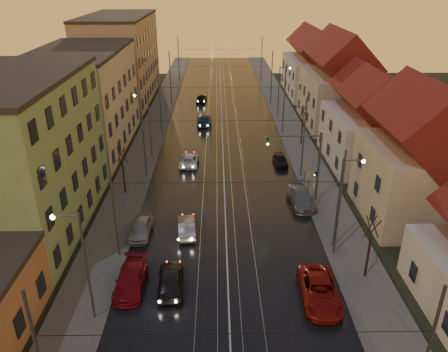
{
  "coord_description": "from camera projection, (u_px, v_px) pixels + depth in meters",
  "views": [
    {
      "loc": [
        -0.7,
        -20.14,
        20.52
      ],
      "look_at": [
        -0.08,
        18.17,
        2.78
      ],
      "focal_mm": 35.0,
      "sensor_mm": 36.0,
      "label": 1
    }
  ],
  "objects": [
    {
      "name": "catenary_pole_r_2",
      "position": [
        304.0,
        138.0,
        46.92
      ],
      "size": [
        0.16,
        0.16,
        9.0
      ],
      "primitive_type": "cylinder",
      "color": "#595B60",
      "rests_on": "ground"
    },
    {
      "name": "catenary_pole_r_1",
      "position": [
        339.0,
        205.0,
        33.31
      ],
      "size": [
        0.16,
        0.16,
        9.0
      ],
      "primitive_type": "cylinder",
      "color": "#595B60",
      "rests_on": "ground"
    },
    {
      "name": "catenary_pole_l_2",
      "position": [
        144.0,
        139.0,
        46.67
      ],
      "size": [
        0.16,
        0.16,
        9.0
      ],
      "primitive_type": "cylinder",
      "color": "#595B60",
      "rests_on": "ground"
    },
    {
      "name": "driving_car_0",
      "position": [
        171.0,
        280.0,
        31.05
      ],
      "size": [
        2.09,
        4.59,
        1.53
      ],
      "primitive_type": "imported",
      "rotation": [
        0.0,
        0.0,
        3.21
      ],
      "color": "black",
      "rests_on": "ground"
    },
    {
      "name": "traffic_light_mast",
      "position": [
        309.0,
        159.0,
        41.43
      ],
      "size": [
        5.3,
        0.32,
        7.2
      ],
      "color": "#595B60",
      "rests_on": "ground"
    },
    {
      "name": "bare_tree_0",
      "position": [
        123.0,
        172.0,
        43.86
      ],
      "size": [
        1.09,
        1.09,
        5.11
      ],
      "color": "black",
      "rests_on": "ground"
    },
    {
      "name": "catenary_pole_l_5",
      "position": [
        179.0,
        60.0,
        90.22
      ],
      "size": [
        0.16,
        0.16,
        9.0
      ],
      "primitive_type": "cylinder",
      "color": "#595B60",
      "rests_on": "ground"
    },
    {
      "name": "street_lamp_1",
      "position": [
        343.0,
        195.0,
        34.07
      ],
      "size": [
        1.75,
        0.32,
        8.0
      ],
      "color": "#595B60",
      "rests_on": "ground"
    },
    {
      "name": "parked_right_2",
      "position": [
        280.0,
        160.0,
        51.43
      ],
      "size": [
        1.59,
        3.8,
        1.29
      ],
      "primitive_type": "imported",
      "rotation": [
        0.0,
        0.0,
        0.02
      ],
      "color": "black",
      "rests_on": "ground"
    },
    {
      "name": "street_lamp_2",
      "position": [
        147.0,
        119.0,
        51.94
      ],
      "size": [
        1.75,
        0.32,
        8.0
      ],
      "color": "#595B60",
      "rests_on": "ground"
    },
    {
      "name": "tram_rail_0",
      "position": [
        207.0,
        130.0,
        63.15
      ],
      "size": [
        0.06,
        120.0,
        0.03
      ],
      "primitive_type": "cube",
      "color": "gray",
      "rests_on": "road"
    },
    {
      "name": "parked_left_2",
      "position": [
        131.0,
        279.0,
        31.16
      ],
      "size": [
        2.04,
        4.89,
        1.41
      ],
      "primitive_type": "imported",
      "rotation": [
        0.0,
        0.0,
        -0.01
      ],
      "color": "maroon",
      "rests_on": "ground"
    },
    {
      "name": "parked_left_3",
      "position": [
        141.0,
        228.0,
        37.52
      ],
      "size": [
        1.81,
        4.29,
        1.45
      ],
      "primitive_type": "imported",
      "rotation": [
        0.0,
        0.0,
        -0.02
      ],
      "color": "#A2A3A8",
      "rests_on": "ground"
    },
    {
      "name": "tram_rail_3",
      "position": [
        237.0,
        130.0,
        63.21
      ],
      "size": [
        0.06,
        120.0,
        0.03
      ],
      "primitive_type": "cube",
      "color": "gray",
      "rests_on": "road"
    },
    {
      "name": "catenary_pole_l_1",
      "position": [
        114.0,
        207.0,
        33.06
      ],
      "size": [
        0.16,
        0.16,
        9.0
      ],
      "primitive_type": "cylinder",
      "color": "#595B60",
      "rests_on": "ground"
    },
    {
      "name": "catenary_pole_r_3",
      "position": [
        284.0,
        101.0,
        60.53
      ],
      "size": [
        0.16,
        0.16,
        9.0
      ],
      "primitive_type": "cylinder",
      "color": "#595B60",
      "rests_on": "ground"
    },
    {
      "name": "sidewalk_left",
      "position": [
        153.0,
        130.0,
        63.02
      ],
      "size": [
        4.0,
        120.0,
        0.15
      ],
      "primitive_type": "cube",
      "color": "#4C4C4C",
      "rests_on": "ground"
    },
    {
      "name": "apartment_left_3",
      "position": [
        121.0,
        59.0,
        76.33
      ],
      "size": [
        10.0,
        24.0,
        14.0
      ],
      "primitive_type": "cube",
      "color": "tan",
      "rests_on": "ground"
    },
    {
      "name": "catenary_pole_r_5",
      "position": [
        262.0,
        59.0,
        90.47
      ],
      "size": [
        0.16,
        0.16,
        9.0
      ],
      "primitive_type": "cylinder",
      "color": "#595B60",
      "rests_on": "ground"
    },
    {
      "name": "catenary_pole_l_3",
      "position": [
        160.0,
        102.0,
        60.28
      ],
      "size": [
        0.16,
        0.16,
        9.0
      ],
      "primitive_type": "cylinder",
      "color": "#595B60",
      "rests_on": "ground"
    },
    {
      "name": "road",
      "position": [
        222.0,
        130.0,
        63.19
      ],
      "size": [
        16.0,
        120.0,
        0.04
      ],
      "primitive_type": "cube",
      "color": "black",
      "rests_on": "ground"
    },
    {
      "name": "street_lamp_3",
      "position": [
        281.0,
        87.0,
        66.73
      ],
      "size": [
        1.75,
        0.32,
        8.0
      ],
      "color": "#595B60",
      "rests_on": "ground"
    },
    {
      "name": "ground",
      "position": [
        230.0,
        340.0,
        26.91
      ],
      "size": [
        160.0,
        160.0,
        0.0
      ],
      "primitive_type": "plane",
      "color": "black",
      "rests_on": "ground"
    },
    {
      "name": "house_right_4",
      "position": [
        313.0,
        67.0,
        80.39
      ],
      "size": [
        9.18,
        16.32,
        10.0
      ],
      "color": "silver",
      "rests_on": "ground"
    },
    {
      "name": "tram_rail_1",
      "position": [
        217.0,
        130.0,
        63.17
      ],
      "size": [
        0.06,
        120.0,
        0.03
      ],
      "primitive_type": "cube",
      "color": "gray",
      "rests_on": "road"
    },
    {
      "name": "driving_car_4",
      "position": [
        201.0,
        98.0,
        76.79
      ],
      "size": [
        2.02,
        4.29,
        1.42
      ],
      "primitive_type": "imported",
      "rotation": [
        0.0,
        0.0,
        3.06
      ],
      "color": "black",
      "rests_on": "ground"
    },
    {
      "name": "apartment_left_1",
      "position": [
        18.0,
        158.0,
        36.62
      ],
      "size": [
        10.0,
        18.0,
        13.0
      ],
      "primitive_type": "cube",
      "color": "#6F925D",
      "rests_on": "ground"
    },
    {
      "name": "bare_tree_1",
      "position": [
        369.0,
        249.0,
        31.46
      ],
      "size": [
        1.09,
        1.09,
        5.11
      ],
      "color": "black",
      "rests_on": "ground"
    },
    {
      "name": "house_right_3",
      "position": [
        338.0,
        85.0,
        63.74
      ],
      "size": [
        9.18,
        14.28,
        11.5
      ],
      "color": "tan",
      "rests_on": "ground"
    },
    {
      "name": "bare_tree_2",
      "position": [
        302.0,
        126.0,
        56.87
      ],
      "size": [
        1.09,
        1.09,
        5.11
      ],
      "color": "black",
      "rests_on": "ground"
    },
    {
      "name": "catenary_pole_r_4",
      "position": [
        272.0,
        78.0,
        74.14
      ],
      "size": [
        0.16,
        0.16,
        9.0
      ],
      "primitive_type": "cylinder",
      "color": "#595B60",
      "rests_on": "ground"
    },
    {
      "name": "street_lamp_0",
      "position": [
        80.0,
        257.0,
        26.54
      ],
      "size": [
        1.75,
        0.32,
        8.0
      ],
      "color": "#595B60",
      "rests_on": "ground"
    },
    {
      "name": "parked_right_1",
      "position": [
        301.0,
        197.0,
        42.5
      ],
      "size": [
        2.44,
        5.34,
        1.51
      ],
      "primitive_type": "imported",
      "rotation": [
        0.0,
        0.0,
        0.06
      ],
      "color": "gray",
      "rests_on": "ground"
    },
    {
      "name": "sidewalk_right",
      "position": [
        291.0,
        129.0,
        63.32
      ],
      "size": [
        4.0,
        120.0,
        0.15
      ],
      "primitive_type": "cube",
      "color": "#4C4C4C",
      "rests_on": "ground"
    },
    {
      "name": "parked_right_0",
      "position": [
        320.0,
        291.0,
        29.97
      ],
      "size": [
        2.76,
        5.65,
        1.55
      ],
      "primitive_type": "imported",
      "rotation": [
        0.0,
        0.0,
        -0.03
      ],
      "color": "maroon",
      "rests_on": "ground"
    },
    {
      "name": "catenary_pole_l_4",
      "position": [
        170.0,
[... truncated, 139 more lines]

